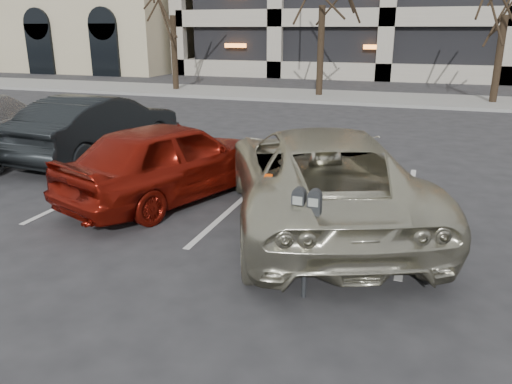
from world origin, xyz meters
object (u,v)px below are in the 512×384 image
object	(u,v)px
car_red	(172,160)
suv_silver	(319,176)
car_dark	(99,127)
parking_meter	(306,217)

from	to	relation	value
car_red	suv_silver	bearing A→B (deg)	-166.23
car_red	car_dark	world-z (taller)	car_dark
suv_silver	car_red	bearing A→B (deg)	-28.81
suv_silver	car_red	world-z (taller)	suv_silver
suv_silver	car_dark	world-z (taller)	suv_silver
car_red	parking_meter	bearing A→B (deg)	159.31
parking_meter	car_red	distance (m)	4.00
parking_meter	suv_silver	bearing A→B (deg)	100.60
parking_meter	car_dark	world-z (taller)	car_dark
suv_silver	car_red	xyz separation A→B (m)	(-2.66, 0.31, -0.05)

